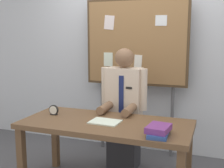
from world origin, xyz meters
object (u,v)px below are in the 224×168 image
object	(u,v)px
bulletin_board	(136,45)
person	(124,113)
open_notebook	(105,122)
book_stack	(159,130)
desk_clock	(54,110)
desk	(106,130)

from	to	relation	value
bulletin_board	person	bearing A→B (deg)	-89.96
open_notebook	book_stack	bearing A→B (deg)	-18.37
bulletin_board	desk_clock	size ratio (longest dim) A/B	18.92
bulletin_board	book_stack	xyz separation A→B (m)	(0.56, -1.28, -0.68)
bulletin_board	desk_clock	world-z (taller)	bulletin_board
person	open_notebook	bearing A→B (deg)	-90.47
open_notebook	person	bearing A→B (deg)	89.53
desk	person	xyz separation A→B (m)	(0.00, 0.58, 0.03)
desk	person	bearing A→B (deg)	90.00
bulletin_board	open_notebook	world-z (taller)	bulletin_board
person	desk_clock	xyz separation A→B (m)	(-0.62, -0.54, 0.11)
desk	book_stack	xyz separation A→B (m)	(0.56, -0.21, 0.13)
book_stack	open_notebook	distance (m)	0.60
desk_clock	book_stack	bearing A→B (deg)	-12.24
bulletin_board	book_stack	world-z (taller)	bulletin_board
desk	desk_clock	size ratio (longest dim) A/B	15.54
desk	bulletin_board	size ratio (longest dim) A/B	0.82
desk_clock	person	bearing A→B (deg)	40.97
person	desk_clock	distance (m)	0.82
open_notebook	desk_clock	xyz separation A→B (m)	(-0.61, 0.07, 0.04)
person	open_notebook	world-z (taller)	person
person	bulletin_board	bearing A→B (deg)	90.04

